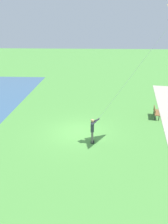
{
  "coord_description": "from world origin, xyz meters",
  "views": [
    {
      "loc": [
        -1.24,
        14.63,
        7.54
      ],
      "look_at": [
        -0.54,
        1.72,
        2.34
      ],
      "focal_mm": 35.14,
      "sensor_mm": 36.0,
      "label": 1
    }
  ],
  "objects": [
    {
      "name": "ground_plane",
      "position": [
        0.0,
        0.0,
        0.0
      ],
      "size": [
        120.0,
        120.0,
        0.0
      ],
      "primitive_type": "plane",
      "color": "#4C8E3D"
    },
    {
      "name": "person_kite_flyer",
      "position": [
        -1.11,
        1.45,
        1.05
      ],
      "size": [
        0.62,
        0.52,
        1.83
      ],
      "color": "#232328",
      "rests_on": "ground"
    },
    {
      "name": "flying_kite",
      "position": [
        -5.01,
        1.36,
        7.98
      ],
      "size": [
        4.32,
        1.91,
        6.67
      ],
      "color": "yellow"
    },
    {
      "name": "park_bench_near_walkway",
      "position": [
        -6.49,
        -3.21,
        0.51
      ],
      "size": [
        0.69,
        1.55,
        0.88
      ],
      "color": "brown",
      "rests_on": "ground"
    }
  ]
}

